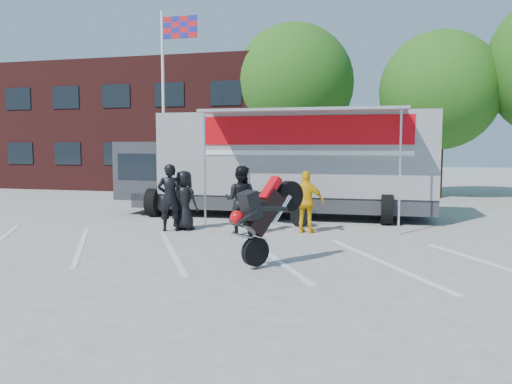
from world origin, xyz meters
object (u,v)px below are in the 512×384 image
at_px(tree_mid, 440,91).
at_px(spectator_leather_a, 184,200).
at_px(spectator_hivis, 307,202).
at_px(spectator_leather_b, 170,198).
at_px(tree_left, 294,84).
at_px(stunt_bike_rider, 281,264).
at_px(spectator_leather_c, 241,200).
at_px(flagpole, 169,83).
at_px(parked_motorcycle, 281,224).
at_px(transporter_truck, 281,216).

bearing_deg(tree_mid, spectator_leather_a, -125.35).
bearing_deg(spectator_hivis, spectator_leather_a, 11.16).
xyz_separation_m(spectator_leather_a, spectator_leather_b, (-0.31, -0.29, 0.10)).
relative_size(spectator_leather_a, spectator_leather_b, 0.90).
xyz_separation_m(tree_left, spectator_leather_b, (-1.31, -12.57, -4.60)).
height_order(tree_left, spectator_leather_b, tree_left).
xyz_separation_m(tree_mid, spectator_hivis, (-4.48, -10.92, -4.07)).
bearing_deg(spectator_hivis, stunt_bike_rider, 96.18).
height_order(spectator_leather_b, spectator_leather_c, spectator_leather_b).
bearing_deg(tree_mid, stunt_bike_rider, -106.72).
bearing_deg(tree_left, stunt_bike_rider, -80.70).
height_order(tree_mid, spectator_leather_c, tree_mid).
height_order(flagpole, parked_motorcycle, flagpole).
distance_m(stunt_bike_rider, spectator_leather_b, 5.10).
height_order(spectator_leather_c, spectator_hivis, spectator_leather_c).
bearing_deg(spectator_leather_a, flagpole, -49.68).
bearing_deg(flagpole, spectator_leather_b, -65.96).
xyz_separation_m(spectator_leather_a, spectator_hivis, (3.52, 0.36, 0.01)).
xyz_separation_m(spectator_leather_c, spectator_hivis, (1.73, 0.64, -0.08)).
bearing_deg(spectator_hivis, spectator_leather_c, 25.64).
relative_size(tree_left, parked_motorcycle, 4.08).
xyz_separation_m(parked_motorcycle, spectator_hivis, (1.00, -1.30, 0.87)).
distance_m(stunt_bike_rider, spectator_leather_c, 3.76).
bearing_deg(spectator_hivis, spectator_leather_b, 14.92).
xyz_separation_m(flagpole, spectator_leather_a, (3.24, -6.28, -4.19)).
height_order(stunt_bike_rider, spectator_leather_a, spectator_leather_a).
bearing_deg(spectator_leather_c, flagpole, -52.18).
height_order(stunt_bike_rider, spectator_hivis, spectator_hivis).
distance_m(spectator_leather_a, spectator_hivis, 3.54).
height_order(parked_motorcycle, spectator_leather_c, spectator_leather_c).
distance_m(parked_motorcycle, stunt_bike_rider, 5.21).
relative_size(tree_left, spectator_leather_c, 4.57).
bearing_deg(spectator_hivis, flagpole, -35.86).
bearing_deg(stunt_bike_rider, parked_motorcycle, 141.18).
bearing_deg(spectator_leather_b, spectator_hivis, 170.70).
height_order(spectator_leather_a, spectator_hivis, spectator_hivis).
distance_m(tree_left, tree_mid, 7.10).
distance_m(spectator_leather_a, spectator_leather_b, 0.44).
bearing_deg(spectator_leather_b, parked_motorcycle, -164.38).
distance_m(flagpole, tree_left, 7.37).
bearing_deg(spectator_leather_c, tree_mid, -117.92).
bearing_deg(spectator_leather_a, spectator_leather_b, 55.65).
bearing_deg(spectator_leather_b, stunt_bike_rider, 122.06).
bearing_deg(stunt_bike_rider, tree_left, 138.77).
bearing_deg(stunt_bike_rider, spectator_hivis, 130.30).
height_order(tree_mid, stunt_bike_rider, tree_mid).
height_order(tree_left, spectator_leather_c, tree_left).
relative_size(transporter_truck, spectator_hivis, 6.36).
bearing_deg(tree_mid, spectator_leather_b, -125.70).
distance_m(tree_mid, spectator_hivis, 12.49).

